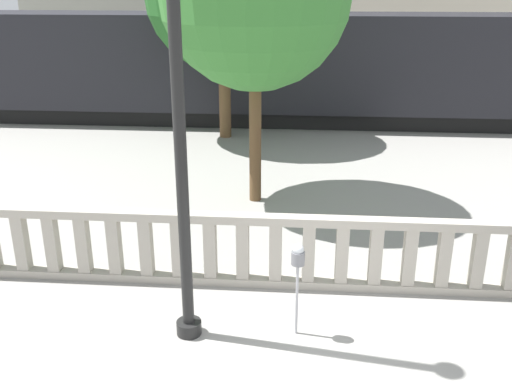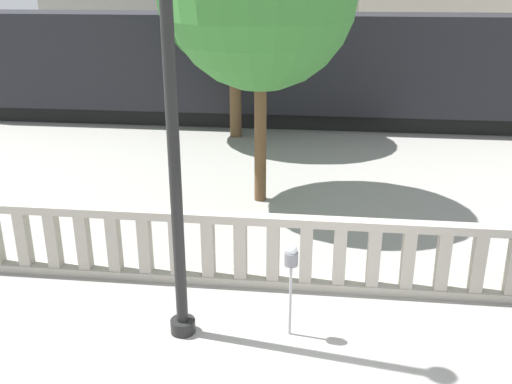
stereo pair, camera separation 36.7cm
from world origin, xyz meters
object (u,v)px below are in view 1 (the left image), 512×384
Objects in this scene: lamppost at (177,87)px; train_near at (281,67)px; parking_meter at (298,261)px; train_far at (299,34)px.

train_near is at bearing 86.61° from lamppost.
train_near is (0.78, 13.11, -1.62)m from lamppost.
lamppost is 4.65× the size of parking_meter.
parking_meter is 0.05× the size of train_far.
lamppost is 0.23× the size of train_far.
train_far is (-0.28, 24.59, 0.85)m from parking_meter.
train_near is 11.62m from train_far.
train_far is (1.27, 24.72, -1.56)m from lamppost.
train_far is (0.49, 11.61, 0.06)m from train_near.
lamppost is at bearing -175.06° from parking_meter.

